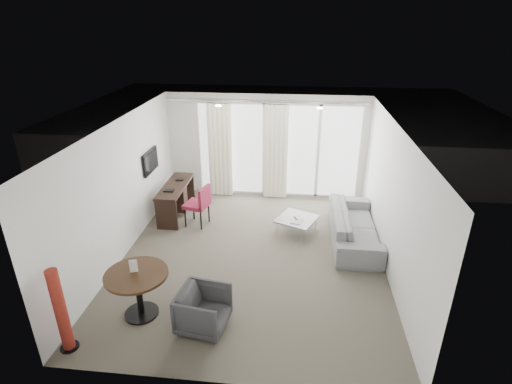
# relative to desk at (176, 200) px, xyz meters

# --- Properties ---
(floor) EXTENTS (5.00, 6.00, 0.00)m
(floor) POSITION_rel_desk_xyz_m (1.98, -1.57, -0.37)
(floor) COLOR #534D41
(floor) RESTS_ON ground
(ceiling) EXTENTS (5.00, 6.00, 0.00)m
(ceiling) POSITION_rel_desk_xyz_m (1.98, -1.57, 2.23)
(ceiling) COLOR white
(ceiling) RESTS_ON ground
(wall_left) EXTENTS (0.00, 6.00, 2.60)m
(wall_left) POSITION_rel_desk_xyz_m (-0.52, -1.57, 0.93)
(wall_left) COLOR silver
(wall_left) RESTS_ON ground
(wall_right) EXTENTS (0.00, 6.00, 2.60)m
(wall_right) POSITION_rel_desk_xyz_m (4.48, -1.57, 0.93)
(wall_right) COLOR silver
(wall_right) RESTS_ON ground
(wall_front) EXTENTS (5.00, 0.00, 2.60)m
(wall_front) POSITION_rel_desk_xyz_m (1.98, -4.57, 0.93)
(wall_front) COLOR silver
(wall_front) RESTS_ON ground
(window_panel) EXTENTS (4.00, 0.02, 2.38)m
(window_panel) POSITION_rel_desk_xyz_m (2.28, 1.42, 0.83)
(window_panel) COLOR white
(window_panel) RESTS_ON ground
(window_frame) EXTENTS (4.10, 0.06, 2.44)m
(window_frame) POSITION_rel_desk_xyz_m (2.28, 1.40, 0.83)
(window_frame) COLOR white
(window_frame) RESTS_ON ground
(curtain_left) EXTENTS (0.60, 0.20, 2.38)m
(curtain_left) POSITION_rel_desk_xyz_m (0.83, 1.25, 0.83)
(curtain_left) COLOR white
(curtain_left) RESTS_ON ground
(curtain_right) EXTENTS (0.60, 0.20, 2.38)m
(curtain_right) POSITION_rel_desk_xyz_m (2.23, 1.25, 0.83)
(curtain_right) COLOR white
(curtain_right) RESTS_ON ground
(curtain_track) EXTENTS (4.80, 0.04, 0.04)m
(curtain_track) POSITION_rel_desk_xyz_m (1.98, 1.25, 2.08)
(curtain_track) COLOR #B2B2B7
(curtain_track) RESTS_ON ceiling
(downlight_a) EXTENTS (0.12, 0.12, 0.02)m
(downlight_a) POSITION_rel_desk_xyz_m (1.08, 0.03, 2.22)
(downlight_a) COLOR #FFE0B2
(downlight_a) RESTS_ON ceiling
(downlight_b) EXTENTS (0.12, 0.12, 0.02)m
(downlight_b) POSITION_rel_desk_xyz_m (3.18, 0.03, 2.22)
(downlight_b) COLOR #FFE0B2
(downlight_b) RESTS_ON ceiling
(desk) EXTENTS (0.50, 1.59, 0.75)m
(desk) POSITION_rel_desk_xyz_m (0.00, 0.00, 0.00)
(desk) COLOR black
(desk) RESTS_ON floor
(tv) EXTENTS (0.05, 0.80, 0.50)m
(tv) POSITION_rel_desk_xyz_m (-0.47, -0.12, 0.98)
(tv) COLOR black
(tv) RESTS_ON wall_left
(desk_chair) EXTENTS (0.62, 0.59, 0.94)m
(desk_chair) POSITION_rel_desk_xyz_m (0.60, -0.43, 0.10)
(desk_chair) COLOR maroon
(desk_chair) RESTS_ON floor
(round_table) EXTENTS (1.21, 1.21, 0.77)m
(round_table) POSITION_rel_desk_xyz_m (0.42, -3.42, 0.01)
(round_table) COLOR #331F10
(round_table) RESTS_ON floor
(menu_card) EXTENTS (0.12, 0.05, 0.21)m
(menu_card) POSITION_rel_desk_xyz_m (0.38, -3.38, 0.35)
(menu_card) COLOR white
(menu_card) RESTS_ON round_table
(red_lamp) EXTENTS (0.32, 0.32, 1.32)m
(red_lamp) POSITION_rel_desk_xyz_m (-0.34, -4.21, 0.29)
(red_lamp) COLOR maroon
(red_lamp) RESTS_ON floor
(tub_armchair) EXTENTS (0.82, 0.80, 0.65)m
(tub_armchair) POSITION_rel_desk_xyz_m (1.48, -3.59, -0.05)
(tub_armchair) COLOR #323234
(tub_armchair) RESTS_ON floor
(coffee_table) EXTENTS (1.00, 1.00, 0.34)m
(coffee_table) POSITION_rel_desk_xyz_m (2.82, -0.56, -0.20)
(coffee_table) COLOR gray
(coffee_table) RESTS_ON floor
(remote) EXTENTS (0.11, 0.17, 0.02)m
(remote) POSITION_rel_desk_xyz_m (2.79, -0.59, -0.01)
(remote) COLOR black
(remote) RESTS_ON coffee_table
(magazine) EXTENTS (0.28, 0.32, 0.02)m
(magazine) POSITION_rel_desk_xyz_m (2.82, -0.70, -0.01)
(magazine) COLOR gray
(magazine) RESTS_ON coffee_table
(sofa) EXTENTS (0.91, 2.32, 0.68)m
(sofa) POSITION_rel_desk_xyz_m (4.01, -0.75, -0.04)
(sofa) COLOR slate
(sofa) RESTS_ON floor
(terrace_slab) EXTENTS (5.60, 3.00, 0.12)m
(terrace_slab) POSITION_rel_desk_xyz_m (2.28, 2.93, -0.43)
(terrace_slab) COLOR #4D4D50
(terrace_slab) RESTS_ON ground
(rattan_chair_a) EXTENTS (0.53, 0.53, 0.72)m
(rattan_chair_a) POSITION_rel_desk_xyz_m (3.31, 3.10, -0.01)
(rattan_chair_a) COLOR #523523
(rattan_chair_a) RESTS_ON terrace_slab
(rattan_chair_b) EXTENTS (0.67, 0.67, 0.77)m
(rattan_chair_b) POSITION_rel_desk_xyz_m (3.61, 2.88, 0.01)
(rattan_chair_b) COLOR #523523
(rattan_chair_b) RESTS_ON terrace_slab
(rattan_table) EXTENTS (0.55, 0.55, 0.44)m
(rattan_table) POSITION_rel_desk_xyz_m (3.88, 2.69, -0.15)
(rattan_table) COLOR #523523
(rattan_table) RESTS_ON terrace_slab
(balustrade) EXTENTS (5.50, 0.06, 1.05)m
(balustrade) POSITION_rel_desk_xyz_m (2.28, 4.38, 0.13)
(balustrade) COLOR #B2B2B7
(balustrade) RESTS_ON terrace_slab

